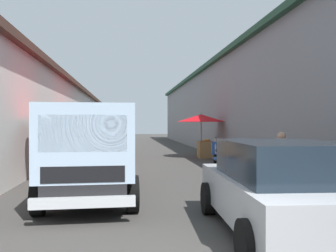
% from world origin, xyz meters
% --- Properties ---
extents(ground, '(90.00, 90.00, 0.00)m').
position_xyz_m(ground, '(13.50, 0.00, 0.00)').
color(ground, '#3D3A38').
extents(building_right_concrete, '(49.80, 7.50, 5.30)m').
position_xyz_m(building_right_concrete, '(15.75, -7.42, 2.66)').
color(building_right_concrete, gray).
rests_on(building_right_concrete, ground).
extents(fruit_stall_near_right, '(2.15, 2.15, 2.19)m').
position_xyz_m(fruit_stall_near_right, '(17.35, 2.17, 1.63)').
color(fruit_stall_near_right, '#9E9EA3').
rests_on(fruit_stall_near_right, ground).
extents(fruit_stall_far_left, '(2.69, 2.69, 2.26)m').
position_xyz_m(fruit_stall_far_left, '(14.36, 2.31, 1.73)').
color(fruit_stall_far_left, '#9E9EA3').
rests_on(fruit_stall_far_left, ground).
extents(fruit_stall_far_right, '(2.89, 2.89, 2.30)m').
position_xyz_m(fruit_stall_far_right, '(8.46, 2.29, 1.83)').
color(fruit_stall_far_right, '#9E9EA3').
rests_on(fruit_stall_far_right, ground).
extents(fruit_stall_near_left, '(2.48, 2.48, 2.27)m').
position_xyz_m(fruit_stall_near_left, '(15.41, -2.88, 1.73)').
color(fruit_stall_near_left, '#9E9EA3').
rests_on(fruit_stall_near_left, ground).
extents(hatchback_car, '(3.98, 2.06, 1.45)m').
position_xyz_m(hatchback_car, '(2.59, -1.43, 0.74)').
color(hatchback_car, '#ADAFB5').
rests_on(hatchback_car, ground).
extents(delivery_truck, '(4.99, 2.13, 2.08)m').
position_xyz_m(delivery_truck, '(4.92, 1.69, 1.04)').
color(delivery_truck, black).
rests_on(delivery_truck, ground).
extents(vendor_by_crates, '(0.28, 0.61, 1.52)m').
position_xyz_m(vendor_by_crates, '(5.59, -2.79, 0.87)').
color(vendor_by_crates, '#232328').
rests_on(vendor_by_crates, ground).
extents(parked_scooter, '(1.69, 0.41, 1.14)m').
position_xyz_m(parked_scooter, '(12.04, -2.83, 0.45)').
color(parked_scooter, black).
rests_on(parked_scooter, ground).
extents(plastic_stool, '(0.30, 0.30, 0.43)m').
position_xyz_m(plastic_stool, '(10.43, 0.90, 0.33)').
color(plastic_stool, '#194CB2').
rests_on(plastic_stool, ground).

